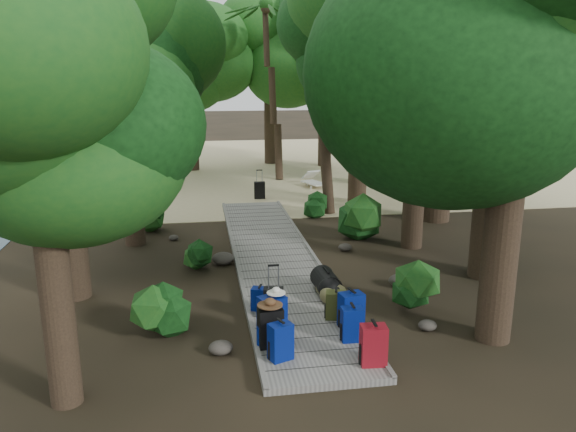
{
  "coord_description": "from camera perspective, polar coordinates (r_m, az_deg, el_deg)",
  "views": [
    {
      "loc": [
        -1.81,
        -12.12,
        4.49
      ],
      "look_at": [
        0.42,
        1.49,
        1.0
      ],
      "focal_mm": 35.0,
      "sensor_mm": 36.0,
      "label": 1
    }
  ],
  "objects": [
    {
      "name": "rock_right_d",
      "position": [
        17.51,
        7.2,
        -0.28
      ],
      "size": [
        0.53,
        0.47,
        0.29
      ],
      "primitive_type": null,
      "color": "#4C473F",
      "rests_on": "ground"
    },
    {
      "name": "rock_right_a",
      "position": [
        10.61,
        13.98,
        -10.72
      ],
      "size": [
        0.34,
        0.31,
        0.19
      ],
      "primitive_type": null,
      "color": "#4C473F",
      "rests_on": "ground"
    },
    {
      "name": "tree_right_f",
      "position": [
        22.72,
        11.68,
        13.85
      ],
      "size": [
        4.99,
        4.99,
        8.92
      ],
      "primitive_type": null,
      "color": "black",
      "rests_on": "ground"
    },
    {
      "name": "shrub_left_c",
      "position": [
        17.07,
        -13.53,
        0.33
      ],
      "size": [
        1.14,
        1.14,
        1.03
      ],
      "primitive_type": null,
      "color": "#174E19",
      "rests_on": "ground"
    },
    {
      "name": "shrub_left_a",
      "position": [
        10.31,
        -12.55,
        -9.09
      ],
      "size": [
        1.06,
        1.06,
        0.95
      ],
      "primitive_type": null,
      "color": "#174E19",
      "rests_on": "ground"
    },
    {
      "name": "suitcase_on_boardwalk",
      "position": [
        10.47,
        -1.47,
        -8.78
      ],
      "size": [
        0.39,
        0.25,
        0.57
      ],
      "primitive_type": null,
      "rotation": [
        0.0,
        0.0,
        -0.15
      ],
      "color": "black",
      "rests_on": "boardwalk"
    },
    {
      "name": "backpack_left_b",
      "position": [
        9.39,
        -1.79,
        -11.03
      ],
      "size": [
        0.42,
        0.32,
        0.74
      ],
      "primitive_type": null,
      "rotation": [
        0.0,
        0.0,
        0.09
      ],
      "color": "black",
      "rests_on": "boardwalk"
    },
    {
      "name": "palm_right_a",
      "position": [
        18.41,
        4.71,
        13.09
      ],
      "size": [
        4.86,
        4.86,
        8.29
      ],
      "primitive_type": null,
      "color": "#13380F",
      "rests_on": "ground"
    },
    {
      "name": "tree_left_b",
      "position": [
        11.77,
        -22.79,
        14.04
      ],
      "size": [
        5.19,
        5.19,
        9.35
      ],
      "primitive_type": null,
      "color": "black",
      "rests_on": "ground"
    },
    {
      "name": "backpack_right_c",
      "position": [
        10.11,
        6.44,
        -9.3
      ],
      "size": [
        0.46,
        0.37,
        0.7
      ],
      "primitive_type": null,
      "rotation": [
        0.0,
        0.0,
        0.2
      ],
      "color": "navy",
      "rests_on": "boardwalk"
    },
    {
      "name": "rock_left_b",
      "position": [
        11.06,
        -13.62,
        -9.55
      ],
      "size": [
        0.41,
        0.37,
        0.22
      ],
      "primitive_type": null,
      "color": "#4C473F",
      "rests_on": "ground"
    },
    {
      "name": "rock_left_d",
      "position": [
        15.95,
        -11.54,
        -2.16
      ],
      "size": [
        0.27,
        0.25,
        0.15
      ],
      "primitive_type": null,
      "color": "#4C473F",
      "rests_on": "ground"
    },
    {
      "name": "hat_brown",
      "position": [
        9.18,
        -1.84,
        -8.68
      ],
      "size": [
        0.42,
        0.42,
        0.13
      ],
      "primitive_type": null,
      "color": "#51351E",
      "rests_on": "backpack_left_b"
    },
    {
      "name": "palm_left_a",
      "position": [
        18.49,
        -19.47,
        11.35
      ],
      "size": [
        4.81,
        4.81,
        7.65
      ],
      "primitive_type": null,
      "color": "#13380F",
      "rests_on": "ground"
    },
    {
      "name": "shrub_left_b",
      "position": [
        13.28,
        -8.99,
        -4.14
      ],
      "size": [
        0.78,
        0.78,
        0.7
      ],
      "primitive_type": null,
      "color": "#174E19",
      "rests_on": "ground"
    },
    {
      "name": "backpack_left_a",
      "position": [
        9.0,
        -0.76,
        -12.44
      ],
      "size": [
        0.42,
        0.36,
        0.67
      ],
      "primitive_type": null,
      "rotation": [
        0.0,
        0.0,
        0.38
      ],
      "color": "navy",
      "rests_on": "boardwalk"
    },
    {
      "name": "rock_right_c",
      "position": [
        14.77,
        5.82,
        -3.17
      ],
      "size": [
        0.35,
        0.32,
        0.19
      ],
      "primitive_type": null,
      "color": "#4C473F",
      "rests_on": "ground"
    },
    {
      "name": "tree_right_b",
      "position": [
        12.98,
        21.47,
        18.06
      ],
      "size": [
        6.24,
        6.24,
        11.15
      ],
      "primitive_type": null,
      "color": "black",
      "rests_on": "ground"
    },
    {
      "name": "lone_suitcase_on_sand",
      "position": [
        20.75,
        -2.9,
        2.63
      ],
      "size": [
        0.41,
        0.25,
        0.62
      ],
      "primitive_type": null,
      "rotation": [
        0.0,
        0.0,
        -0.07
      ],
      "color": "black",
      "rests_on": "sand_beach"
    },
    {
      "name": "tree_back_d",
      "position": [
        26.26,
        -16.82,
        11.84
      ],
      "size": [
        4.41,
        4.41,
        7.35
      ],
      "primitive_type": null,
      "color": "black",
      "rests_on": "ground"
    },
    {
      "name": "boardwalk",
      "position": [
        13.96,
        -1.36,
        -4.3
      ],
      "size": [
        2.0,
        12.0,
        0.12
      ],
      "primitive_type": "cube",
      "color": "gray",
      "rests_on": "ground"
    },
    {
      "name": "hat_white",
      "position": [
        9.46,
        -1.21,
        -7.53
      ],
      "size": [
        0.32,
        0.32,
        0.11
      ],
      "primitive_type": null,
      "color": "silver",
      "rests_on": "backpack_left_c"
    },
    {
      "name": "palm_right_c",
      "position": [
        24.46,
        -0.41,
        12.1
      ],
      "size": [
        4.51,
        4.51,
        7.18
      ],
      "primitive_type": null,
      "color": "#13380F",
      "rests_on": "ground"
    },
    {
      "name": "palm_right_b",
      "position": [
        24.0,
        8.5,
        13.45
      ],
      "size": [
        4.38,
        4.38,
        8.47
      ],
      "primitive_type": null,
      "color": "#13380F",
      "rests_on": "ground"
    },
    {
      "name": "backpack_right_a",
      "position": [
        8.95,
        8.68,
        -12.64
      ],
      "size": [
        0.42,
        0.31,
        0.71
      ],
      "primitive_type": null,
      "rotation": [
        0.0,
        0.0,
        -0.07
      ],
      "color": "maroon",
      "rests_on": "boardwalk"
    },
    {
      "name": "rock_right_b",
      "position": [
        12.53,
        11.27,
        -6.44
      ],
      "size": [
        0.48,
        0.43,
        0.26
      ],
      "primitive_type": null,
      "color": "#4C473F",
      "rests_on": "ground"
    },
    {
      "name": "tree_right_a",
      "position": [
        9.67,
        22.15,
        11.71
      ],
      "size": [
        5.09,
        5.09,
        8.48
      ],
      "primitive_type": null,
      "color": "black",
      "rests_on": "ground"
    },
    {
      "name": "tree_right_e",
      "position": [
        19.85,
        7.39,
        14.67
      ],
      "size": [
        5.21,
        5.21,
        9.38
      ],
      "primitive_type": null,
      "color": "black",
      "rests_on": "ground"
    },
    {
      "name": "tree_back_a",
      "position": [
        27.13,
        -9.95,
        13.29
      ],
      "size": [
        4.8,
        4.8,
        8.3
      ],
      "primitive_type": null,
      "color": "black",
      "rests_on": "ground"
    },
    {
      "name": "rock_left_c",
      "position": [
        13.75,
        -6.61,
        -4.3
      ],
      "size": [
        0.54,
        0.48,
        0.3
      ],
      "primitive_type": null,
      "color": "#4C473F",
      "rests_on": "ground"
    },
    {
      "name": "shrub_right_a",
      "position": [
        11.4,
        12.69,
        -6.81
      ],
      "size": [
        1.04,
        1.04,
        0.94
      ],
      "primitive_type": null,
      "color": "#174E19",
      "rests_on": "ground"
    },
    {
      "name": "tree_back_c",
      "position": [
        28.09,
        3.87,
        14.65
      ],
      "size": [
        5.24,
        5.24,
        9.44
      ],
      "primitive_type": null,
      "color": "black",
      "rests_on": "ground"
    },
    {
      "name": "tree_right_c",
      "position": [
        14.76,
        13.22,
        11.89
      ],
      "size": [
        4.61,
        4.61,
        7.97
      ],
      "primitive_type": null,
      "color": "black",
      "rests_on": "ground"
    },
    {
      "name": "tree_left_c",
      "position": [
        15.22,
        -16.19,
        11.65
      ],
      "size": [
        4.55,
        4.55,
        7.92
      ],
      "primitive_type": null,
      "color": "black",
      "rests_on": "ground"
    },
    {
      "name": "backpack_right_d",
      "position": [
        10.46,
        4.89,
        -8.85
      ],
      "size": [
        0.43,
        0.35,
        0.57
      ],
      "primitive_type": null,
      "rotation": [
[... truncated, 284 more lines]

